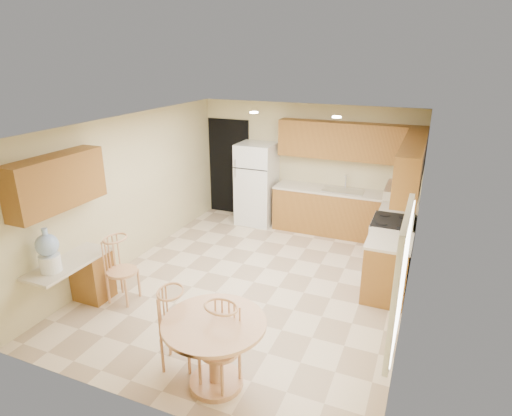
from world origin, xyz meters
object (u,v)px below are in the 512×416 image
at_px(chair_table_a, 172,325).
at_px(chair_desk, 117,266).
at_px(refrigerator, 257,184).
at_px(stove, 391,246).
at_px(water_crock, 48,252).
at_px(chair_table_b, 215,345).
at_px(dining_table, 215,344).

xyz_separation_m(chair_table_a, chair_desk, (-1.49, 0.87, 0.01)).
xyz_separation_m(refrigerator, stove, (2.88, -1.22, -0.38)).
relative_size(refrigerator, chair_table_a, 1.77).
bearing_deg(chair_desk, water_crock, -36.14).
bearing_deg(chair_table_b, water_crock, 4.27).
height_order(refrigerator, chair_table_b, refrigerator).
xyz_separation_m(stove, dining_table, (-1.44, -3.38, 0.06)).
relative_size(stove, chair_table_a, 1.14).
bearing_deg(water_crock, chair_desk, 56.80).
relative_size(refrigerator, chair_table_b, 1.76).
bearing_deg(chair_table_a, water_crock, -113.96).
bearing_deg(refrigerator, stove, -22.99).
distance_m(stove, water_crock, 5.07).
bearing_deg(chair_desk, chair_table_b, 61.51).
xyz_separation_m(dining_table, chair_table_a, (-0.55, 0.04, 0.06)).
distance_m(refrigerator, dining_table, 4.83).
height_order(refrigerator, stove, refrigerator).
height_order(stove, chair_desk, stove).
distance_m(dining_table, water_crock, 2.55).
relative_size(chair_table_a, water_crock, 1.61).
height_order(dining_table, chair_table_b, chair_table_b).
relative_size(stove, chair_desk, 1.12).
bearing_deg(stove, chair_desk, -144.56).
bearing_deg(water_crock, stove, 38.85).
bearing_deg(chair_table_a, chair_table_b, 58.98).
relative_size(chair_table_b, water_crock, 1.63).
height_order(dining_table, water_crock, water_crock).
xyz_separation_m(chair_table_a, water_crock, (-1.94, 0.18, 0.45)).
distance_m(refrigerator, water_crock, 4.51).
relative_size(chair_table_a, chair_table_b, 0.99).
xyz_separation_m(chair_table_a, chair_table_b, (0.60, -0.13, 0.01)).
height_order(stove, water_crock, water_crock).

